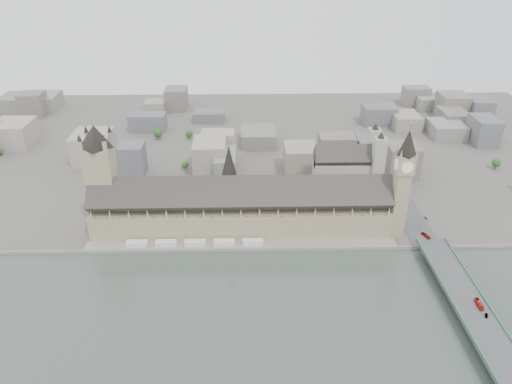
{
  "coord_description": "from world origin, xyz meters",
  "views": [
    {
      "loc": [
        4.43,
        -369.38,
        242.95
      ],
      "look_at": [
        13.63,
        31.59,
        32.7
      ],
      "focal_mm": 35.0,
      "sensor_mm": 36.0,
      "label": 1
    }
  ],
  "objects_px": {
    "westminster_bridge": "(463,299)",
    "car_approach": "(426,218)",
    "red_bus_south": "(479,304)",
    "palace_of_westminster": "(241,208)",
    "red_bus_north": "(426,236)",
    "victoria_tower": "(101,174)",
    "car_silver": "(486,315)",
    "westminster_abbey": "(349,169)",
    "elizabeth_tower": "(403,177)"
  },
  "relations": [
    {
      "from": "victoria_tower",
      "to": "car_silver",
      "type": "xyz_separation_m",
      "value": [
        289.35,
        -137.77,
        -44.21
      ]
    },
    {
      "from": "westminster_abbey",
      "to": "elizabeth_tower",
      "type": "bearing_deg",
      "value": -72.71
    },
    {
      "from": "palace_of_westminster",
      "to": "red_bus_north",
      "type": "bearing_deg",
      "value": -11.37
    },
    {
      "from": "palace_of_westminster",
      "to": "car_silver",
      "type": "relative_size",
      "value": 58.7
    },
    {
      "from": "car_approach",
      "to": "palace_of_westminster",
      "type": "bearing_deg",
      "value": 177.5
    },
    {
      "from": "red_bus_south",
      "to": "car_silver",
      "type": "relative_size",
      "value": 2.56
    },
    {
      "from": "palace_of_westminster",
      "to": "victoria_tower",
      "type": "height_order",
      "value": "victoria_tower"
    },
    {
      "from": "red_bus_south",
      "to": "palace_of_westminster",
      "type": "bearing_deg",
      "value": 148.14
    },
    {
      "from": "westminster_bridge",
      "to": "car_approach",
      "type": "bearing_deg",
      "value": 86.51
    },
    {
      "from": "elizabeth_tower",
      "to": "victoria_tower",
      "type": "distance_m",
      "value": 260.64
    },
    {
      "from": "westminster_bridge",
      "to": "car_approach",
      "type": "height_order",
      "value": "car_approach"
    },
    {
      "from": "victoria_tower",
      "to": "red_bus_south",
      "type": "height_order",
      "value": "victoria_tower"
    },
    {
      "from": "red_bus_north",
      "to": "red_bus_south",
      "type": "distance_m",
      "value": 89.35
    },
    {
      "from": "palace_of_westminster",
      "to": "westminster_abbey",
      "type": "bearing_deg",
      "value": 34.17
    },
    {
      "from": "victoria_tower",
      "to": "westminster_bridge",
      "type": "xyz_separation_m",
      "value": [
        284.0,
        -113.5,
        -50.08
      ]
    },
    {
      "from": "car_approach",
      "to": "red_bus_north",
      "type": "bearing_deg",
      "value": -110.71
    },
    {
      "from": "palace_of_westminster",
      "to": "car_approach",
      "type": "xyz_separation_m",
      "value": [
        168.44,
        -1.78,
        -11.73
      ]
    },
    {
      "from": "elizabeth_tower",
      "to": "red_bus_south",
      "type": "bearing_deg",
      "value": -75.24
    },
    {
      "from": "westminster_abbey",
      "to": "car_approach",
      "type": "relative_size",
      "value": 13.55
    },
    {
      "from": "car_silver",
      "to": "elizabeth_tower",
      "type": "bearing_deg",
      "value": 127.5
    },
    {
      "from": "palace_of_westminster",
      "to": "westminster_bridge",
      "type": "distance_m",
      "value": 195.05
    },
    {
      "from": "westminster_bridge",
      "to": "red_bus_north",
      "type": "relative_size",
      "value": 33.97
    },
    {
      "from": "red_bus_north",
      "to": "red_bus_south",
      "type": "bearing_deg",
      "value": -109.31
    },
    {
      "from": "car_silver",
      "to": "red_bus_south",
      "type": "bearing_deg",
      "value": 117.03
    },
    {
      "from": "elizabeth_tower",
      "to": "westminster_bridge",
      "type": "distance_m",
      "value": 111.81
    },
    {
      "from": "westminster_bridge",
      "to": "westminster_abbey",
      "type": "distance_m",
      "value": 190.56
    },
    {
      "from": "westminster_abbey",
      "to": "red_bus_south",
      "type": "xyz_separation_m",
      "value": [
        55.8,
        -196.05,
        -13.22
      ]
    },
    {
      "from": "victoria_tower",
      "to": "red_bus_north",
      "type": "xyz_separation_m",
      "value": [
        280.2,
        -38.1,
        -43.62
      ]
    },
    {
      "from": "westminster_bridge",
      "to": "car_approach",
      "type": "xyz_separation_m",
      "value": [
        6.44,
        105.42,
        5.85
      ]
    },
    {
      "from": "westminster_abbey",
      "to": "car_approach",
      "type": "bearing_deg",
      "value": -53.27
    },
    {
      "from": "victoria_tower",
      "to": "red_bus_south",
      "type": "relative_size",
      "value": 8.65
    },
    {
      "from": "victoria_tower",
      "to": "westminster_bridge",
      "type": "height_order",
      "value": "victoria_tower"
    },
    {
      "from": "palace_of_westminster",
      "to": "westminster_bridge",
      "type": "height_order",
      "value": "palace_of_westminster"
    },
    {
      "from": "elizabeth_tower",
      "to": "car_silver",
      "type": "height_order",
      "value": "elizabeth_tower"
    },
    {
      "from": "red_bus_north",
      "to": "car_silver",
      "type": "height_order",
      "value": "red_bus_north"
    },
    {
      "from": "elizabeth_tower",
      "to": "red_bus_north",
      "type": "relative_size",
      "value": 11.24
    },
    {
      "from": "victoria_tower",
      "to": "car_approach",
      "type": "distance_m",
      "value": 293.9
    },
    {
      "from": "red_bus_north",
      "to": "car_approach",
      "type": "xyz_separation_m",
      "value": [
        10.23,
        30.02,
        -0.6
      ]
    },
    {
      "from": "elizabeth_tower",
      "to": "red_bus_south",
      "type": "height_order",
      "value": "elizabeth_tower"
    },
    {
      "from": "victoria_tower",
      "to": "elizabeth_tower",
      "type": "bearing_deg",
      "value": -3.96
    },
    {
      "from": "victoria_tower",
      "to": "car_approach",
      "type": "bearing_deg",
      "value": -1.59
    },
    {
      "from": "victoria_tower",
      "to": "car_approach",
      "type": "xyz_separation_m",
      "value": [
        290.44,
        -8.08,
        -44.23
      ]
    },
    {
      "from": "car_silver",
      "to": "car_approach",
      "type": "xyz_separation_m",
      "value": [
        1.09,
        129.69,
        -0.02
      ]
    },
    {
      "from": "red_bus_south",
      "to": "car_silver",
      "type": "bearing_deg",
      "value": -82.65
    },
    {
      "from": "palace_of_westminster",
      "to": "elizabeth_tower",
      "type": "relative_size",
      "value": 2.47
    },
    {
      "from": "elizabeth_tower",
      "to": "victoria_tower",
      "type": "bearing_deg",
      "value": 176.04
    },
    {
      "from": "palace_of_westminster",
      "to": "victoria_tower",
      "type": "xyz_separation_m",
      "value": [
        -122.0,
        6.3,
        32.5
      ]
    },
    {
      "from": "victoria_tower",
      "to": "car_silver",
      "type": "distance_m",
      "value": 323.51
    },
    {
      "from": "westminster_abbey",
      "to": "red_bus_south",
      "type": "distance_m",
      "value": 204.26
    },
    {
      "from": "victoria_tower",
      "to": "palace_of_westminster",
      "type": "bearing_deg",
      "value": -2.96
    }
  ]
}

